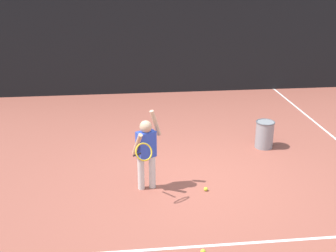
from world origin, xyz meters
TOP-DOWN VIEW (x-y plane):
  - ground_plane at (0.00, 0.00)m, footprint 20.00×20.00m
  - court_line_baseline at (0.00, -1.76)m, footprint 9.00×0.05m
  - back_fence_windscreen at (0.00, 5.53)m, footprint 13.70×0.08m
  - fence_post_1 at (-3.35, 5.59)m, footprint 0.09×0.09m
  - fence_post_2 at (0.00, 5.59)m, footprint 0.09×0.09m
  - fence_post_3 at (3.35, 5.59)m, footprint 0.09×0.09m
  - tennis_player at (-0.86, -0.12)m, footprint 0.51×0.80m
  - ball_hopper at (1.63, 1.33)m, footprint 0.38×0.38m
  - tennis_ball_0 at (-0.66, 2.79)m, footprint 0.07×0.07m
  - tennis_ball_2 at (-0.24, -1.91)m, footprint 0.07×0.07m
  - tennis_ball_3 at (0.11, -0.30)m, footprint 0.07×0.07m

SIDE VIEW (x-z plane):
  - ground_plane at x=0.00m, z-range 0.00..0.00m
  - court_line_baseline at x=0.00m, z-range 0.00..0.00m
  - tennis_ball_0 at x=-0.66m, z-range 0.00..0.07m
  - tennis_ball_2 at x=-0.24m, z-range 0.00..0.07m
  - tennis_ball_3 at x=0.11m, z-range 0.00..0.07m
  - ball_hopper at x=1.63m, z-range 0.01..0.57m
  - tennis_player at x=-0.86m, z-range 0.05..1.40m
  - back_fence_windscreen at x=0.00m, z-range 0.00..3.24m
  - fence_post_1 at x=-3.35m, z-range 0.00..3.39m
  - fence_post_2 at x=0.00m, z-range 0.00..3.39m
  - fence_post_3 at x=3.35m, z-range 0.00..3.39m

